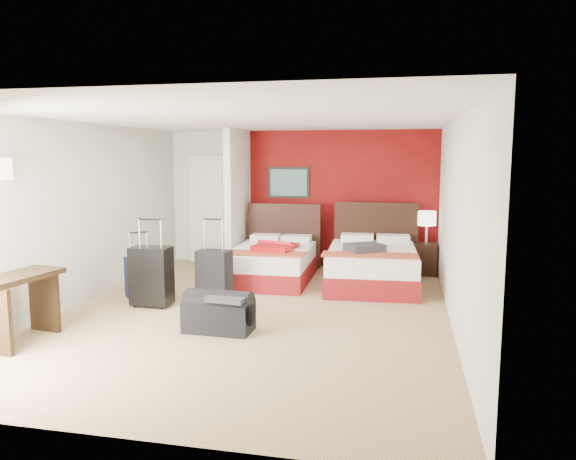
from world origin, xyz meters
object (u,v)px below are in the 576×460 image
(suitcase_navy, at_px, (140,278))
(desk, at_px, (21,308))
(bed_right, at_px, (372,267))
(nightstand, at_px, (425,259))
(duffel_bag, at_px, (219,315))
(suitcase_charcoal, at_px, (214,276))
(table_lamp, at_px, (427,227))
(suitcase_black, at_px, (152,278))
(bed_left, at_px, (271,265))
(red_suitcase_open, at_px, (276,246))

(suitcase_navy, bearing_deg, desk, -137.36)
(bed_right, xyz_separation_m, nightstand, (0.86, 1.05, -0.02))
(desk, bearing_deg, duffel_bag, 29.71)
(suitcase_charcoal, xyz_separation_m, desk, (-1.46, -2.13, 0.04))
(duffel_bag, xyz_separation_m, desk, (-1.99, -0.81, 0.18))
(table_lamp, height_order, desk, table_lamp)
(bed_right, distance_m, suitcase_black, 3.39)
(desk, bearing_deg, suitcase_charcoal, 63.18)
(suitcase_charcoal, xyz_separation_m, suitcase_navy, (-1.11, -0.09, -0.06))
(nightstand, xyz_separation_m, duffel_bag, (-2.47, -3.69, -0.07))
(bed_left, distance_m, suitcase_black, 2.19)
(duffel_bag, relative_size, desk, 0.85)
(suitcase_navy, xyz_separation_m, desk, (-0.35, -2.04, 0.10))
(bed_right, bearing_deg, duffel_bag, -124.51)
(bed_left, bearing_deg, suitcase_navy, -140.51)
(bed_right, bearing_deg, suitcase_charcoal, -151.54)
(bed_right, distance_m, desk, 4.99)
(suitcase_navy, height_order, duffel_bag, suitcase_navy)
(nightstand, distance_m, suitcase_navy, 4.79)
(red_suitcase_open, bearing_deg, nightstand, 37.54)
(red_suitcase_open, bearing_deg, suitcase_navy, -131.01)
(desk, bearing_deg, bed_left, 67.82)
(duffel_bag, bearing_deg, nightstand, 57.58)
(bed_left, relative_size, nightstand, 3.29)
(table_lamp, bearing_deg, suitcase_navy, -149.13)
(bed_left, height_order, suitcase_navy, suitcase_navy)
(red_suitcase_open, distance_m, desk, 3.94)
(nightstand, distance_m, duffel_bag, 4.44)
(red_suitcase_open, xyz_separation_m, desk, (-2.07, -3.35, -0.21))
(suitcase_navy, bearing_deg, table_lamp, -6.66)
(bed_right, distance_m, suitcase_charcoal, 2.52)
(red_suitcase_open, height_order, desk, desk)
(duffel_bag, bearing_deg, table_lamp, 57.58)
(red_suitcase_open, distance_m, suitcase_navy, 2.18)
(suitcase_navy, relative_size, duffel_bag, 0.71)
(red_suitcase_open, relative_size, nightstand, 1.50)
(red_suitcase_open, distance_m, suitcase_charcoal, 1.38)
(nightstand, xyz_separation_m, desk, (-4.46, -4.50, 0.11))
(red_suitcase_open, distance_m, duffel_bag, 2.57)
(bed_right, xyz_separation_m, suitcase_navy, (-3.25, -1.41, -0.01))
(red_suitcase_open, bearing_deg, duffel_bag, -79.98)
(bed_left, xyz_separation_m, nightstand, (2.49, 1.05, 0.00))
(suitcase_black, relative_size, suitcase_navy, 1.41)
(table_lamp, height_order, suitcase_navy, table_lamp)
(table_lamp, relative_size, suitcase_charcoal, 0.81)
(bed_left, distance_m, suitcase_charcoal, 1.41)
(table_lamp, bearing_deg, suitcase_charcoal, -141.75)
(bed_left, xyz_separation_m, suitcase_charcoal, (-0.51, -1.31, 0.07))
(nightstand, bearing_deg, red_suitcase_open, -152.19)
(suitcase_black, xyz_separation_m, suitcase_navy, (-0.39, 0.41, -0.12))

